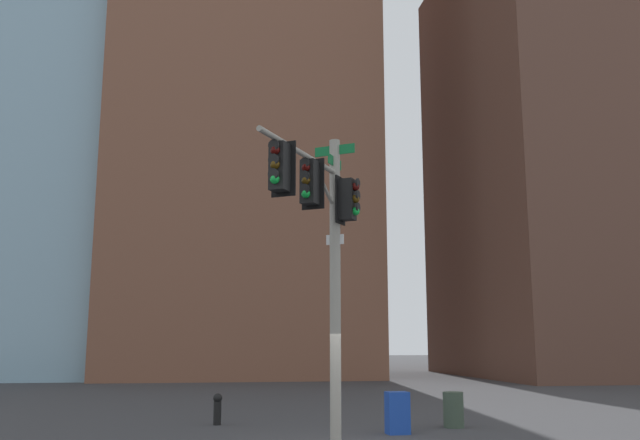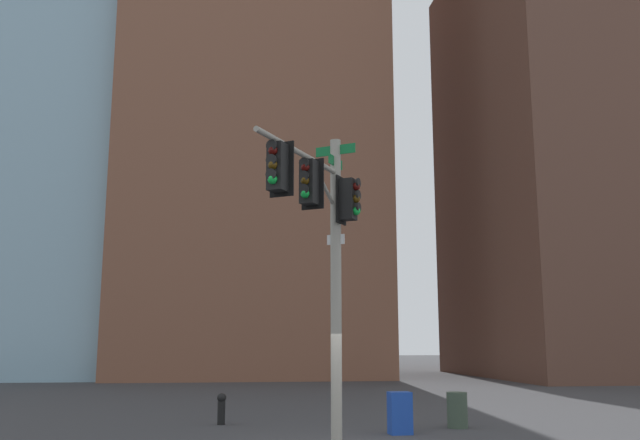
# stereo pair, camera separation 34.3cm
# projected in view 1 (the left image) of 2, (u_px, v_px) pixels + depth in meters

# --- Properties ---
(signal_pole_assembly) EXTENTS (3.61, 2.71, 7.21)m
(signal_pole_assembly) POSITION_uv_depth(u_px,v_px,m) (324.00, 230.00, 15.52)
(signal_pole_assembly) COLOR #9E998C
(signal_pole_assembly) RESTS_ON ground_plane
(fire_hydrant) EXTENTS (0.34, 0.26, 0.87)m
(fire_hydrant) POSITION_uv_depth(u_px,v_px,m) (217.00, 408.00, 19.14)
(fire_hydrant) COLOR black
(fire_hydrant) RESTS_ON ground_plane
(litter_bin) EXTENTS (0.56, 0.56, 0.95)m
(litter_bin) POSITION_uv_depth(u_px,v_px,m) (453.00, 410.00, 18.56)
(litter_bin) COLOR #384738
(litter_bin) RESTS_ON ground_plane
(newspaper_box) EXTENTS (0.47, 0.58, 1.05)m
(newspaper_box) POSITION_uv_depth(u_px,v_px,m) (397.00, 413.00, 17.27)
(newspaper_box) COLOR #193FA5
(newspaper_box) RESTS_ON ground_plane
(building_brick_nearside) EXTENTS (21.48, 17.57, 55.22)m
(building_brick_nearside) POSITION_uv_depth(u_px,v_px,m) (243.00, 23.00, 54.41)
(building_brick_nearside) COLOR brown
(building_brick_nearside) RESTS_ON ground_plane
(building_brick_midblock) EXTENTS (18.45, 18.06, 30.98)m
(building_brick_midblock) POSITION_uv_depth(u_px,v_px,m) (583.00, 156.00, 48.68)
(building_brick_midblock) COLOR brown
(building_brick_midblock) RESTS_ON ground_plane
(building_brick_farside) EXTENTS (18.07, 15.46, 43.54)m
(building_brick_farside) POSITION_uv_depth(u_px,v_px,m) (133.00, 133.00, 63.96)
(building_brick_farside) COLOR #4C3328
(building_brick_farside) RESTS_ON ground_plane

